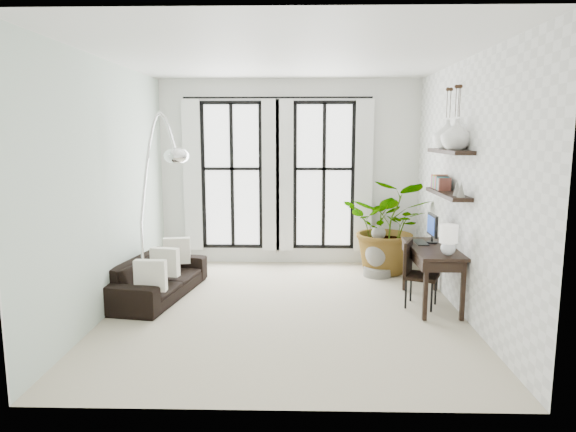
{
  "coord_description": "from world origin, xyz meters",
  "views": [
    {
      "loc": [
        0.2,
        -6.45,
        2.27
      ],
      "look_at": [
        0.03,
        0.3,
        1.19
      ],
      "focal_mm": 32.0,
      "sensor_mm": 36.0,
      "label": 1
    }
  ],
  "objects_px": {
    "desk_chair": "(416,269)",
    "arc_lamp": "(159,163)",
    "desk": "(433,252)",
    "buddha": "(378,255)",
    "sofa": "(159,277)",
    "plant": "(389,226)"
  },
  "relations": [
    {
      "from": "desk_chair",
      "to": "arc_lamp",
      "type": "distance_m",
      "value": 3.7
    },
    {
      "from": "plant",
      "to": "buddha",
      "type": "xyz_separation_m",
      "value": [
        -0.2,
        -0.21,
        -0.43
      ]
    },
    {
      "from": "arc_lamp",
      "to": "sofa",
      "type": "bearing_deg",
      "value": 125.84
    },
    {
      "from": "sofa",
      "to": "arc_lamp",
      "type": "bearing_deg",
      "value": -134.55
    },
    {
      "from": "sofa",
      "to": "plant",
      "type": "height_order",
      "value": "plant"
    },
    {
      "from": "desk",
      "to": "buddha",
      "type": "distance_m",
      "value": 1.58
    },
    {
      "from": "sofa",
      "to": "buddha",
      "type": "relative_size",
      "value": 2.34
    },
    {
      "from": "arc_lamp",
      "to": "desk_chair",
      "type": "bearing_deg",
      "value": -2.74
    },
    {
      "from": "desk_chair",
      "to": "sofa",
      "type": "bearing_deg",
      "value": -161.93
    },
    {
      "from": "desk",
      "to": "buddha",
      "type": "height_order",
      "value": "desk"
    },
    {
      "from": "desk_chair",
      "to": "buddha",
      "type": "distance_m",
      "value": 1.49
    },
    {
      "from": "plant",
      "to": "sofa",
      "type": "bearing_deg",
      "value": -158.61
    },
    {
      "from": "sofa",
      "to": "desk_chair",
      "type": "bearing_deg",
      "value": -85.43
    },
    {
      "from": "plant",
      "to": "buddha",
      "type": "height_order",
      "value": "plant"
    },
    {
      "from": "desk_chair",
      "to": "arc_lamp",
      "type": "height_order",
      "value": "arc_lamp"
    },
    {
      "from": "sofa",
      "to": "buddha",
      "type": "distance_m",
      "value": 3.44
    },
    {
      "from": "sofa",
      "to": "desk",
      "type": "distance_m",
      "value": 3.79
    },
    {
      "from": "buddha",
      "to": "plant",
      "type": "bearing_deg",
      "value": 46.45
    },
    {
      "from": "desk",
      "to": "desk_chair",
      "type": "relative_size",
      "value": 1.53
    },
    {
      "from": "desk",
      "to": "arc_lamp",
      "type": "xyz_separation_m",
      "value": [
        -3.64,
        0.16,
        1.16
      ]
    },
    {
      "from": "plant",
      "to": "desk",
      "type": "height_order",
      "value": "plant"
    },
    {
      "from": "desk",
      "to": "desk_chair",
      "type": "bearing_deg",
      "value": 179.79
    }
  ]
}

